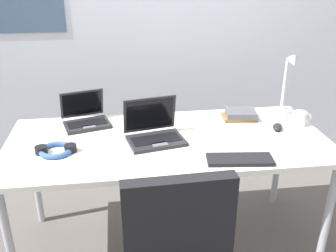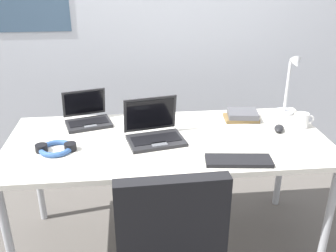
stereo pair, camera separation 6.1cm
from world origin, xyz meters
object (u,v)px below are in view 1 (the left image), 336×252
external_keyboard (240,160)px  cell_phone (140,122)px  desk_lamp (287,85)px  laptop_far_corner (86,118)px  laptop_near_mouse (154,132)px  coffee_mug (300,119)px  headphones (56,150)px  computer_mouse (278,127)px  book_stack (240,115)px

external_keyboard → cell_phone: 0.72m
desk_lamp → laptop_far_corner: (-1.27, -0.00, -0.16)m
laptop_far_corner → laptop_near_mouse: bearing=-34.7°
laptop_far_corner → cell_phone: bearing=-4.8°
coffee_mug → headphones: bearing=-173.5°
laptop_far_corner → headphones: bearing=-110.6°
external_keyboard → headphones: 0.95m
computer_mouse → laptop_far_corner: bearing=-165.0°
cell_phone → book_stack: size_ratio=0.62×
laptop_near_mouse → external_keyboard: (0.40, -0.30, -0.04)m
computer_mouse → book_stack: size_ratio=0.44×
cell_phone → coffee_mug: bearing=-48.8°
computer_mouse → cell_phone: size_ratio=0.71×
computer_mouse → coffee_mug: 0.17m
cell_phone → desk_lamp: bearing=-37.2°
desk_lamp → laptop_far_corner: size_ratio=1.27×
desk_lamp → headphones: bearing=-165.7°
headphones → book_stack: 1.14m
desk_lamp → computer_mouse: (-0.14, -0.24, -0.18)m
headphones → coffee_mug: coffee_mug is taller
headphones → external_keyboard: bearing=-13.4°
cell_phone → headphones: size_ratio=0.64×
computer_mouse → book_stack: (-0.17, 0.19, 0.01)m
desk_lamp → coffee_mug: size_ratio=3.54×
computer_mouse → coffee_mug: coffee_mug is taller
cell_phone → headphones: bearing=176.0°
headphones → coffee_mug: 1.43m
book_stack → headphones: bearing=-164.1°
computer_mouse → cell_phone: computer_mouse is taller
external_keyboard → computer_mouse: (0.34, 0.34, 0.01)m
laptop_far_corner → coffee_mug: 1.30m
laptop_far_corner → external_keyboard: size_ratio=0.96×
laptop_far_corner → cell_phone: 0.33m
computer_mouse → coffee_mug: bearing=41.6°
desk_lamp → computer_mouse: size_ratio=4.17×
external_keyboard → coffee_mug: bearing=44.2°
desk_lamp → laptop_far_corner: bearing=-179.9°
headphones → book_stack: book_stack is taller
laptop_far_corner → book_stack: (0.96, -0.04, -0.01)m
laptop_near_mouse → computer_mouse: (0.74, 0.04, -0.03)m
headphones → laptop_far_corner: bearing=69.4°
book_stack → cell_phone: bearing=178.6°
external_keyboard → coffee_mug: coffee_mug is taller
laptop_near_mouse → book_stack: size_ratio=1.59×
external_keyboard → computer_mouse: size_ratio=3.44×
desk_lamp → laptop_near_mouse: bearing=-162.6°
external_keyboard → coffee_mug: size_ratio=2.92×
coffee_mug → laptop_near_mouse: bearing=-174.9°
laptop_far_corner → computer_mouse: (1.13, -0.23, -0.02)m
coffee_mug → desk_lamp: bearing=95.7°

